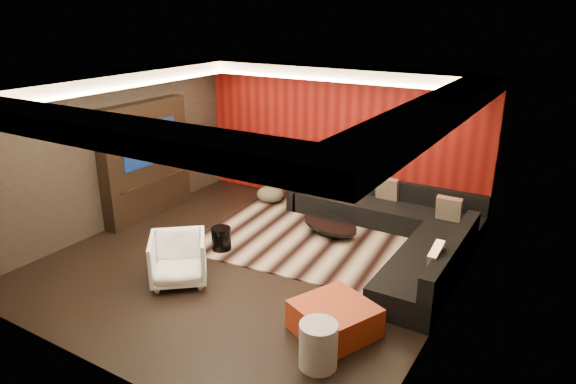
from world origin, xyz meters
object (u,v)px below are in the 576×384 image
Objects in this scene: coffee_table at (330,228)px; sectional_sofa at (398,228)px; white_side_table at (318,345)px; orange_ottoman at (334,319)px; armchair at (178,259)px; drum_stool at (221,238)px.

coffee_table is 1.20m from sectional_sofa.
orange_ottoman is (-0.12, 0.66, -0.08)m from white_side_table.
armchair is 3.73m from sectional_sofa.
white_side_table is (2.76, -1.77, 0.06)m from drum_stool.
armchair is 0.22× the size of sectional_sofa.
drum_stool is 3.28m from white_side_table.
sectional_sofa is at bearing 94.46° from orange_ottoman.
orange_ottoman is 2.53m from armchair.
coffee_table is 2.96m from orange_ottoman.
sectional_sofa is (1.15, 0.28, 0.14)m from coffee_table.
sectional_sofa is at bearing 13.87° from coffee_table.
sectional_sofa is (2.29, 2.94, -0.10)m from armchair.
orange_ottoman is at bearing -62.20° from coffee_table.
coffee_table is at bearing 117.80° from orange_ottoman.
white_side_table is 0.62× the size of orange_ottoman.
sectional_sofa is (2.41, 1.80, 0.05)m from drum_stool.
sectional_sofa reaches higher than coffee_table.
orange_ottoman is 2.91m from sectional_sofa.
white_side_table is 2.72m from armchair.
orange_ottoman is at bearing 100.67° from white_side_table.
armchair is (-2.52, -0.04, 0.17)m from orange_ottoman.
armchair is at bearing -84.23° from drum_stool.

